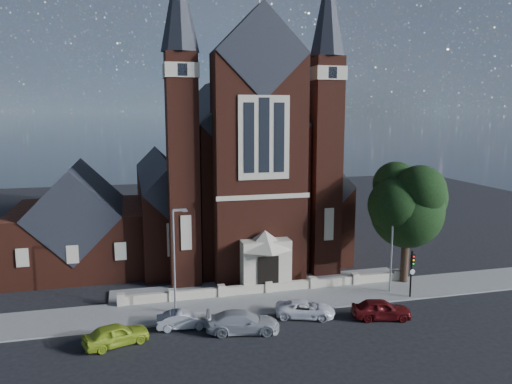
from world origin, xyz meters
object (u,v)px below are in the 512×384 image
Objects in this scene: church at (229,174)px; car_silver_a at (183,320)px; parish_hall at (78,227)px; street_lamp_right at (393,240)px; car_silver_b at (243,322)px; traffic_signal at (412,268)px; car_white_suv at (305,309)px; car_lime_van at (116,335)px; car_dark_red at (381,309)px; street_tree at (410,207)px; street_lamp_left at (175,255)px.

church reaches higher than car_silver_a.
parish_hall reaches higher than car_silver_a.
street_lamp_right reaches higher than car_silver_b.
traffic_signal is 0.90× the size of car_white_suv.
car_silver_a is 4.28m from car_silver_b.
car_silver_a is at bearing 77.62° from car_silver_b.
parish_hall is 18.94m from car_silver_a.
traffic_signal is (27.00, -15.57, -1.43)m from parish_hall.
church is 23.23m from car_white_suv.
car_dark_red is (18.90, -0.47, 0.01)m from car_lime_van.
car_lime_van is at bearing -169.36° from street_lamp_right.
parish_hall is at bearing 63.97° from car_dark_red.
car_lime_van is 1.13× the size of car_silver_a.
street_tree reaches higher than street_lamp_left.
car_dark_red is at bearing -39.46° from parish_hall.
traffic_signal is at bearing -61.80° from church.
car_lime_van is at bearing 102.01° from car_dark_red.
street_lamp_right is 2.02× the size of traffic_signal.
parish_hall is 31.27m from street_tree.
car_silver_a is (-20.28, -4.38, -6.34)m from street_tree.
car_silver_b is at bearing -99.14° from church.
traffic_signal is at bearing -4.76° from street_lamp_left.
church is at bearing 29.21° from car_dark_red.
street_lamp_left is (-20.51, -1.71, -2.36)m from street_tree.
car_white_suv is (9.25, -2.98, -3.98)m from street_lamp_left.
traffic_signal is 1.06× the size of car_silver_a.
car_lime_van is (-22.32, -4.19, -3.87)m from street_lamp_right.
car_dark_red is at bearing -74.21° from church.
car_white_suv is at bearing -157.40° from street_tree.
church is at bearing 1.60° from car_silver_b.
parish_hall is 3.24× the size of car_silver_a.
church is 4.31× the size of street_lamp_left.
church reaches higher than parish_hall.
church is 24.15m from car_silver_a.
street_lamp_left is (8.09, -14.00, 0.59)m from parish_hall.
traffic_signal is at bearing -59.99° from street_lamp_right.
church is 6.86× the size of car_silver_b.
car_silver_b is at bearing -169.34° from traffic_signal.
car_silver_b is (4.16, -4.35, -3.86)m from street_lamp_left.
traffic_signal reaches higher than car_silver_b.
car_silver_a is 9.02m from car_white_suv.
street_tree is at bearing -74.55° from car_silver_a.
car_white_suv is (-9.66, -1.40, -1.97)m from traffic_signal.
car_lime_van reaches higher than car_white_suv.
street_lamp_right is at bearing -78.18° from car_silver_a.
street_tree is (28.60, -12.29, 2.95)m from parish_hall.
traffic_signal is at bearing -29.98° from parish_hall.
car_white_suv is at bearing -44.40° from parish_hall.
traffic_signal reaches higher than car_white_suv.
street_tree reaches higher than car_lime_van.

